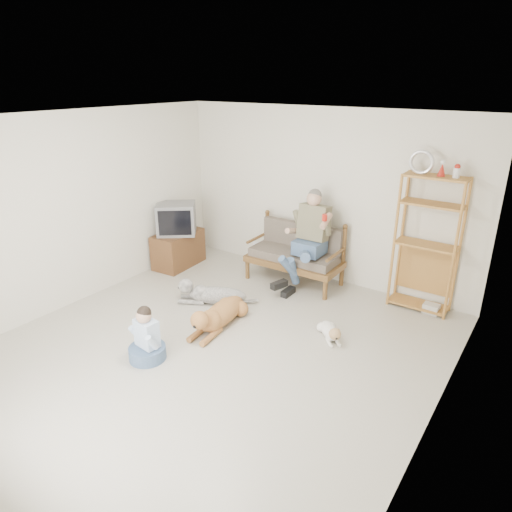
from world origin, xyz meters
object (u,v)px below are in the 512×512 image
Objects in this scene: etagere at (427,243)px; loveseat at (296,252)px; tv_stand at (178,249)px; golden_retriever at (218,315)px.

loveseat is at bearing -174.60° from etagere.
etagere is (1.92, 0.18, 0.50)m from loveseat.
loveseat is at bearing 12.87° from tv_stand.
tv_stand is (-3.94, -0.79, -0.68)m from etagere.
etagere is at bearing 39.17° from golden_retriever.
golden_retriever is at bearing -134.54° from etagere.
loveseat is at bearing 80.57° from golden_retriever.
tv_stand is at bearing -168.62° from etagere.
loveseat is 1.90m from golden_retriever.
tv_stand is at bearing -164.19° from loveseat.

